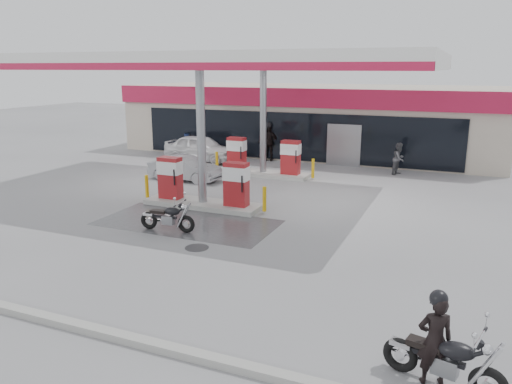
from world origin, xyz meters
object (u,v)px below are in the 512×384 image
Objects in this scene: pump_island_far at (263,161)px; biker_main at (435,340)px; pump_island_near at (203,188)px; parked_car_left at (225,143)px; parked_car_right at (394,153)px; parked_motorcycle at (168,218)px; sedan_white at (201,148)px; hatchback_silver at (185,168)px; attendant at (399,159)px; main_motorcycle at (445,362)px; biker_walking at (268,143)px.

biker_main is at bearing -58.09° from pump_island_far.
pump_island_near reaches higher than parked_car_left.
parked_motorcycle is at bearing 144.84° from parked_car_right.
hatchback_silver is (1.70, -4.60, -0.16)m from sedan_white.
pump_island_far is (0.00, 6.00, 0.00)m from pump_island_near.
sedan_white is 1.16× the size of parked_car_right.
pump_island_far reaches higher than hatchback_silver.
parked_motorcycle is 7.38m from hatchback_silver.
hatchback_silver is at bearing -140.60° from pump_island_far.
biker_main is 9.78m from parked_motorcycle.
pump_island_far is at bearing 121.41° from parked_car_right.
parked_car_right is (-3.41, 20.06, -0.27)m from biker_main.
pump_island_near is at bearing -138.57° from hatchback_silver.
pump_island_near is 1.11× the size of parked_car_left.
parked_car_left is at bearing 103.63° from parked_motorcycle.
parked_motorcycle is at bearing 174.44° from attendant.
sedan_white is (-13.57, 16.30, 0.26)m from main_motorcycle.
sedan_white is (-4.62, 2.20, 0.02)m from pump_island_far.
pump_island_far reaches higher than parked_car_right.
biker_main reaches higher than hatchback_silver.
parked_car_left is (-1.58, 7.29, 0.10)m from hatchback_silver.
attendant is 3.28m from parked_car_right.
parked_car_right is at bearing -65.08° from sedan_white.
biker_main reaches higher than main_motorcycle.
biker_main is (8.75, -8.06, 0.07)m from pump_island_near.
pump_island_near is at bearing 91.79° from parked_motorcycle.
pump_island_near is at bearing -100.68° from biker_walking.
biker_main is 0.43× the size of parked_car_right.
attendant is 10.71m from parked_car_left.
biker_main is at bearing -178.86° from main_motorcycle.
sedan_white is 2.11× the size of biker_walking.
sedan_white is 3.77m from biker_walking.
attendant reaches higher than parked_motorcycle.
pump_island_near reaches higher than attendant.
hatchback_silver is (-11.67, 11.66, -0.22)m from biker_main.
pump_island_far is at bearing -89.96° from biker_walking.
attendant is at bearing 174.68° from parked_car_right.
attendant is (6.00, 8.80, 0.07)m from pump_island_near.
biker_main is at bearing 172.75° from parked_car_right.
pump_island_far reaches higher than parked_motorcycle.
parked_car_left reaches higher than parked_motorcycle.
hatchback_silver is (-3.32, 6.59, 0.14)m from parked_motorcycle.
pump_island_near is at bearing 151.40° from main_motorcycle.
biker_walking is (-6.57, -2.20, 0.50)m from parked_car_right.
sedan_white is 10.64m from attendant.
parked_car_right is (8.27, 8.40, -0.06)m from hatchback_silver.
biker_main is 1.00× the size of attendant.
biker_walking is at bearing -127.77° from parked_car_left.
parked_motorcycle is (0.40, -8.99, -0.28)m from pump_island_far.
sedan_white reaches higher than parked_motorcycle.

